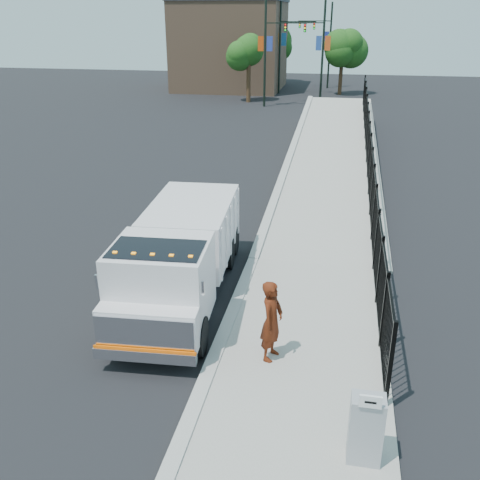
# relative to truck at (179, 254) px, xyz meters

# --- Properties ---
(ground) EXTENTS (120.00, 120.00, 0.00)m
(ground) POSITION_rel_truck_xyz_m (1.50, -1.41, -1.32)
(ground) COLOR black
(ground) RESTS_ON ground
(sidewalk) EXTENTS (3.55, 12.00, 0.12)m
(sidewalk) POSITION_rel_truck_xyz_m (3.42, -3.41, -1.26)
(sidewalk) COLOR #9E998E
(sidewalk) RESTS_ON ground
(curb) EXTENTS (0.30, 12.00, 0.16)m
(curb) POSITION_rel_truck_xyz_m (1.50, -3.41, -1.24)
(curb) COLOR #ADAAA3
(curb) RESTS_ON ground
(ramp) EXTENTS (3.95, 24.06, 3.19)m
(ramp) POSITION_rel_truck_xyz_m (3.62, 14.59, -1.32)
(ramp) COLOR #9E998E
(ramp) RESTS_ON ground
(iron_fence) EXTENTS (0.10, 28.00, 1.80)m
(iron_fence) POSITION_rel_truck_xyz_m (5.05, 10.59, -0.42)
(iron_fence) COLOR black
(iron_fence) RESTS_ON ground
(truck) EXTENTS (2.65, 6.99, 2.35)m
(truck) POSITION_rel_truck_xyz_m (0.00, 0.00, 0.00)
(truck) COLOR black
(truck) RESTS_ON ground
(worker) EXTENTS (0.59, 0.75, 1.81)m
(worker) POSITION_rel_truck_xyz_m (2.70, -2.29, -0.30)
(worker) COLOR #551D0C
(worker) RESTS_ON sidewalk
(utility_cabinet) EXTENTS (0.55, 0.40, 1.25)m
(utility_cabinet) POSITION_rel_truck_xyz_m (4.60, -4.85, -0.58)
(utility_cabinet) COLOR gray
(utility_cabinet) RESTS_ON sidewalk
(arrow_sign) EXTENTS (0.35, 0.04, 0.22)m
(arrow_sign) POSITION_rel_truck_xyz_m (4.60, -5.07, 0.16)
(arrow_sign) COLOR white
(arrow_sign) RESTS_ON utility_cabinet
(light_pole_0) EXTENTS (3.77, 0.22, 8.00)m
(light_pole_0) POSITION_rel_truck_xyz_m (-2.26, 31.93, 3.04)
(light_pole_0) COLOR black
(light_pole_0) RESTS_ON ground
(light_pole_1) EXTENTS (3.78, 0.22, 8.00)m
(light_pole_1) POSITION_rel_truck_xyz_m (1.54, 33.61, 3.04)
(light_pole_1) COLOR black
(light_pole_1) RESTS_ON ground
(light_pole_2) EXTENTS (3.77, 0.22, 8.00)m
(light_pole_2) POSITION_rel_truck_xyz_m (-2.04, 39.72, 3.04)
(light_pole_2) COLOR black
(light_pole_2) RESTS_ON ground
(light_pole_3) EXTENTS (3.78, 0.22, 8.00)m
(light_pole_3) POSITION_rel_truck_xyz_m (1.70, 44.65, 3.04)
(light_pole_3) COLOR black
(light_pole_3) RESTS_ON ground
(tree_0) EXTENTS (2.58, 2.58, 5.29)m
(tree_0) POSITION_rel_truck_xyz_m (-4.22, 33.92, 2.62)
(tree_0) COLOR #382314
(tree_0) RESTS_ON ground
(tree_1) EXTENTS (2.81, 2.81, 5.40)m
(tree_1) POSITION_rel_truck_xyz_m (3.32, 40.09, 2.63)
(tree_1) COLOR #382314
(tree_1) RESTS_ON ground
(tree_2) EXTENTS (3.36, 3.36, 5.68)m
(tree_2) POSITION_rel_truck_xyz_m (-3.80, 48.45, 2.65)
(tree_2) COLOR #382314
(tree_2) RESTS_ON ground
(building) EXTENTS (10.00, 10.00, 8.00)m
(building) POSITION_rel_truck_xyz_m (-7.50, 42.59, 2.68)
(building) COLOR #8C664C
(building) RESTS_ON ground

